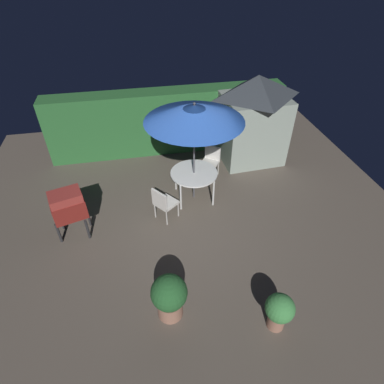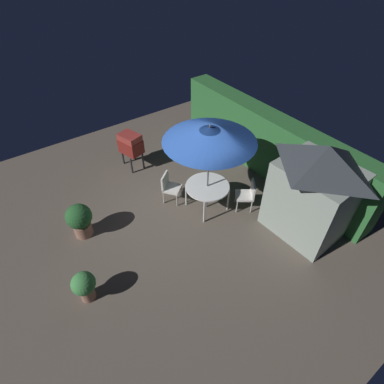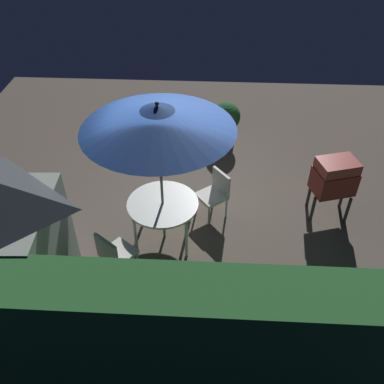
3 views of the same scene
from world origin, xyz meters
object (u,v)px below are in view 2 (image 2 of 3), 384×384
object	(u,v)px
chair_near_shed	(169,186)
patio_table	(207,188)
bbq_grill	(131,144)
potted_plant_by_shed	(84,285)
garden_shed	(314,190)
chair_far_side	(248,194)
patio_umbrella	(210,134)
potted_plant_by_grill	(80,219)

from	to	relation	value
chair_near_shed	patio_table	bearing A→B (deg)	37.88
bbq_grill	potted_plant_by_shed	size ratio (longest dim) A/B	1.50
garden_shed	potted_plant_by_shed	xyz separation A→B (m)	(-1.37, -5.39, -0.84)
garden_shed	chair_near_shed	xyz separation A→B (m)	(-2.96, -2.28, -0.79)
chair_far_side	potted_plant_by_shed	distance (m)	4.69
chair_far_side	potted_plant_by_shed	xyz separation A→B (m)	(0.04, -4.69, -0.05)
patio_umbrella	potted_plant_by_shed	distance (m)	4.31
garden_shed	patio_table	world-z (taller)	garden_shed
patio_umbrella	potted_plant_by_shed	size ratio (longest dim) A/B	3.31
bbq_grill	chair_far_side	distance (m)	4.01
potted_plant_by_shed	potted_plant_by_grill	world-z (taller)	potted_plant_by_grill
patio_umbrella	potted_plant_by_grill	world-z (taller)	patio_umbrella
garden_shed	chair_near_shed	bearing A→B (deg)	-142.41
chair_far_side	potted_plant_by_shed	size ratio (longest dim) A/B	1.13
chair_near_shed	chair_far_side	distance (m)	2.21
garden_shed	patio_umbrella	world-z (taller)	patio_umbrella
patio_table	chair_far_side	bearing A→B (deg)	53.42
bbq_grill	potted_plant_by_grill	distance (m)	3.08
bbq_grill	chair_far_side	world-z (taller)	bbq_grill
bbq_grill	potted_plant_by_grill	xyz separation A→B (m)	(1.88, -2.43, -0.30)
patio_umbrella	garden_shed	bearing A→B (deg)	37.46
garden_shed	bbq_grill	distance (m)	5.59
patio_umbrella	chair_far_side	xyz separation A→B (m)	(0.67, 0.90, -1.87)
patio_umbrella	chair_far_side	distance (m)	2.18
garden_shed	potted_plant_by_grill	bearing A→B (deg)	-123.40
garden_shed	patio_umbrella	xyz separation A→B (m)	(-2.08, -1.60, 1.08)
patio_table	patio_umbrella	xyz separation A→B (m)	(0.00, -0.00, 1.66)
patio_table	chair_far_side	distance (m)	1.14
patio_table	potted_plant_by_shed	size ratio (longest dim) A/B	1.50
garden_shed	patio_umbrella	bearing A→B (deg)	-142.54
patio_table	potted_plant_by_grill	distance (m)	3.39
bbq_grill	potted_plant_by_grill	bearing A→B (deg)	-52.27
potted_plant_by_shed	garden_shed	bearing A→B (deg)	75.73
bbq_grill	potted_plant_by_grill	size ratio (longest dim) A/B	1.24
patio_umbrella	chair_far_side	world-z (taller)	patio_umbrella
patio_table	bbq_grill	world-z (taller)	bbq_grill
potted_plant_by_grill	bbq_grill	bearing A→B (deg)	127.73
chair_near_shed	potted_plant_by_grill	xyz separation A→B (m)	(-0.21, -2.53, 0.02)
patio_umbrella	chair_far_side	bearing A→B (deg)	53.42
patio_table	potted_plant_by_grill	size ratio (longest dim) A/B	1.23
chair_near_shed	patio_umbrella	bearing A→B (deg)	37.88
garden_shed	chair_far_side	xyz separation A→B (m)	(-1.42, -0.70, -0.79)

